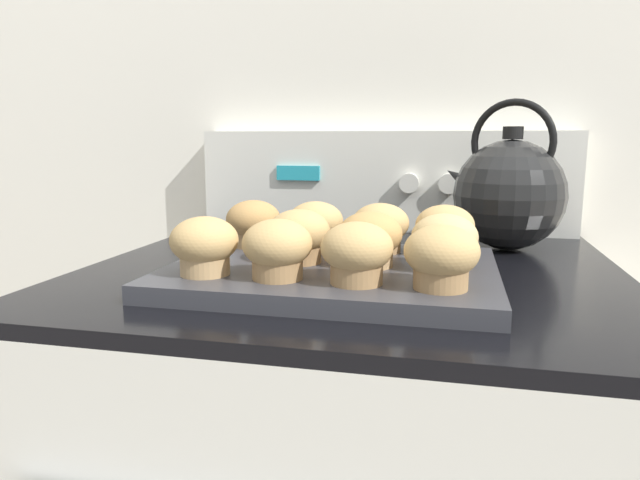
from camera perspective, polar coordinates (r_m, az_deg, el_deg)
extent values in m
cube|color=silver|center=(1.17, 6.81, 16.32)|extent=(8.00, 0.05, 2.40)
cube|color=black|center=(0.82, 3.51, -2.98)|extent=(0.73, 0.68, 0.02)
cube|color=silver|center=(1.12, 6.28, 5.88)|extent=(0.72, 0.05, 0.19)
cube|color=teal|center=(1.12, -2.19, 6.71)|extent=(0.09, 0.01, 0.03)
cylinder|color=silver|center=(1.08, 8.90, 5.65)|extent=(0.04, 0.02, 0.04)
cylinder|color=silver|center=(1.07, 12.74, 5.51)|extent=(0.04, 0.02, 0.04)
cylinder|color=silver|center=(1.08, 16.57, 5.35)|extent=(0.04, 0.02, 0.04)
cylinder|color=silver|center=(1.08, 20.37, 5.16)|extent=(0.04, 0.02, 0.04)
cube|color=#38383D|center=(0.72, 1.33, -3.28)|extent=(0.40, 0.31, 0.02)
cylinder|color=tan|center=(0.67, -11.44, -2.12)|extent=(0.06, 0.06, 0.03)
ellipsoid|color=tan|center=(0.67, -11.51, -0.03)|extent=(0.08, 0.08, 0.06)
cylinder|color=#A37A4C|center=(0.64, -4.27, -2.54)|extent=(0.06, 0.06, 0.03)
ellipsoid|color=tan|center=(0.64, -4.30, -0.36)|extent=(0.08, 0.08, 0.06)
cylinder|color=#A37A4C|center=(0.62, 3.68, -2.99)|extent=(0.06, 0.06, 0.03)
ellipsoid|color=tan|center=(0.62, 3.70, -0.73)|extent=(0.08, 0.08, 0.06)
cylinder|color=#A37A4C|center=(0.61, 11.98, -3.39)|extent=(0.06, 0.06, 0.03)
ellipsoid|color=tan|center=(0.61, 12.06, -1.10)|extent=(0.08, 0.08, 0.06)
cylinder|color=#A37A4C|center=(0.73, -2.11, -1.05)|extent=(0.06, 0.06, 0.03)
ellipsoid|color=tan|center=(0.72, -2.13, 0.90)|extent=(0.08, 0.08, 0.06)
cylinder|color=tan|center=(0.71, 5.00, -1.39)|extent=(0.06, 0.06, 0.03)
ellipsoid|color=tan|center=(0.70, 5.03, 0.60)|extent=(0.08, 0.08, 0.06)
cylinder|color=#A37A4C|center=(0.70, 12.27, -1.70)|extent=(0.06, 0.06, 0.03)
ellipsoid|color=tan|center=(0.70, 12.34, 0.32)|extent=(0.08, 0.08, 0.06)
cylinder|color=#A37A4C|center=(0.84, -6.65, 0.39)|extent=(0.06, 0.06, 0.03)
ellipsoid|color=#B2844C|center=(0.83, -6.68, 2.09)|extent=(0.08, 0.08, 0.06)
cylinder|color=olive|center=(0.81, -0.46, 0.19)|extent=(0.06, 0.06, 0.03)
ellipsoid|color=tan|center=(0.81, -0.46, 1.93)|extent=(0.08, 0.08, 0.06)
cylinder|color=#A37A4C|center=(0.80, 6.04, -0.08)|extent=(0.06, 0.06, 0.03)
ellipsoid|color=tan|center=(0.79, 6.07, 1.70)|extent=(0.08, 0.08, 0.06)
cylinder|color=olive|center=(0.79, 12.31, -0.33)|extent=(0.06, 0.06, 0.03)
ellipsoid|color=tan|center=(0.79, 12.38, 1.46)|extent=(0.08, 0.08, 0.06)
sphere|color=black|center=(0.96, 18.41, 4.29)|extent=(0.18, 0.18, 0.18)
cylinder|color=black|center=(0.96, 18.74, 10.11)|extent=(0.03, 0.03, 0.02)
cone|color=black|center=(0.99, 13.97, 5.92)|extent=(0.08, 0.06, 0.06)
torus|color=black|center=(0.96, 18.69, 9.25)|extent=(0.13, 0.06, 0.13)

